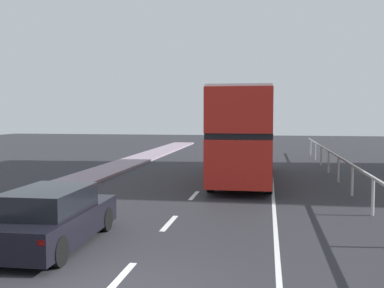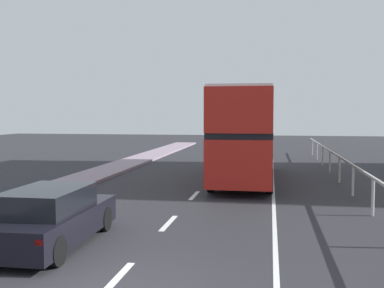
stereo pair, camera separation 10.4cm
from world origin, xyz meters
The scene contains 4 objects.
lane_paint_markings centered at (1.94, 8.49, 0.00)m, with size 3.16×46.00×0.01m.
bridge_side_railing centered at (6.02, 9.00, 0.98)m, with size 0.10×42.00×1.22m.
double_decker_bus_red centered at (1.72, 14.22, 2.28)m, with size 2.63×10.17×4.26m.
hatchback_car_near centered at (-2.29, 2.59, 0.68)m, with size 1.85×4.38×1.41m.
Camera 2 is at (2.88, -7.58, 3.17)m, focal length 43.14 mm.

